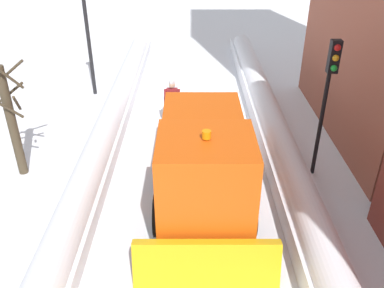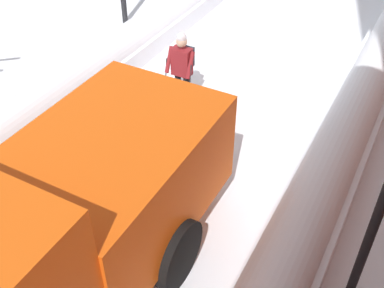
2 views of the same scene
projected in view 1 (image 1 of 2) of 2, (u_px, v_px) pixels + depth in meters
ground_plane at (189, 279)px, 9.13m from camera, size 80.00×80.00×0.00m
snowbank_left at (324, 263)px, 8.89m from camera, size 1.10×36.00×1.10m
snowbank_right at (54, 267)px, 8.94m from camera, size 1.10×36.00×0.95m
plow_truck at (204, 161)px, 10.72m from camera, size 3.20×5.98×3.12m
skier at (172, 99)px, 15.48m from camera, size 0.62×1.80×1.81m
traffic_light_pole at (329, 85)px, 11.33m from camera, size 0.28×0.42×4.28m
street_lamp at (86, 17)px, 16.91m from camera, size 0.40×0.40×5.43m
bare_tree_near at (12, 119)px, 12.00m from camera, size 1.20×1.07×4.04m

